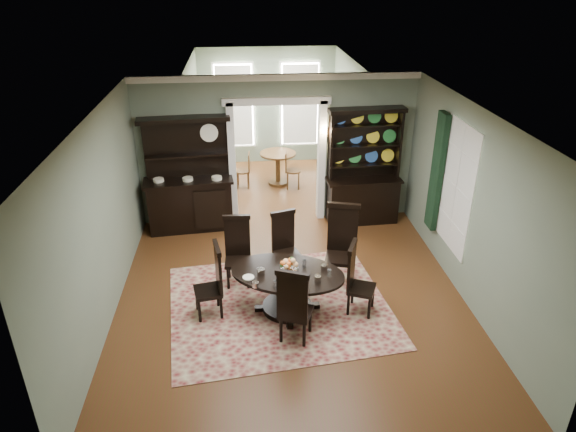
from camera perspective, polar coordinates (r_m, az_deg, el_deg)
The scene contains 19 objects.
room at distance 7.55m, azimuth 0.42°, elevation 0.62°, with size 5.51×6.01×3.01m.
parlor at distance 12.72m, azimuth -2.08°, elevation 11.07°, with size 3.51×3.50×3.01m.
doorway_trim at distance 10.27m, azimuth -1.23°, elevation 7.95°, with size 2.08×0.25×2.57m.
right_window at distance 8.97m, azimuth 17.25°, elevation 3.85°, with size 0.15×1.47×2.12m.
wall_sconce at distance 10.15m, azimuth 4.24°, elevation 9.27°, with size 0.27×0.21×0.21m.
rug at distance 8.20m, azimuth -0.97°, elevation -9.87°, with size 3.35×2.88×0.01m, color maroon.
dining_table at distance 7.85m, azimuth -0.09°, elevation -7.53°, with size 2.04×2.04×0.69m.
centerpiece at distance 7.73m, azimuth 0.16°, elevation -5.70°, with size 1.34×0.86×0.22m.
chair_far_left at distance 8.52m, azimuth -5.62°, elevation -3.55°, with size 0.46×0.43×1.19m.
chair_far_mid at distance 8.72m, azimuth -0.35°, elevation -2.85°, with size 0.52×0.51×1.14m.
chair_far_right at distance 8.49m, azimuth 5.99°, elevation -2.89°, with size 0.62×0.60×1.39m.
chair_end_left at distance 7.77m, azimuth -8.26°, elevation -6.95°, with size 0.49×0.50×1.18m.
chair_end_right at distance 7.84m, azimuth 7.56°, elevation -6.72°, with size 0.54×0.55×1.15m.
chair_near at distance 7.14m, azimuth 0.66°, elevation -9.80°, with size 0.58×0.56×1.22m.
sideboard at distance 10.35m, azimuth -10.90°, elevation 2.72°, with size 1.78×0.78×2.27m.
welsh_dresser at distance 10.55m, azimuth 8.32°, elevation 3.77°, with size 1.54×0.64×2.36m.
parlor_table at distance 12.39m, azimuth -1.13°, elevation 5.83°, with size 0.86×0.86×0.80m.
parlor_chair_left at distance 12.27m, azimuth -4.78°, elevation 5.21°, with size 0.37×0.36×0.85m.
parlor_chair_right at distance 12.19m, azimuth 0.28°, elevation 5.28°, with size 0.39×0.38×0.90m.
Camera 1 is at (-0.68, -6.73, 4.84)m, focal length 32.00 mm.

